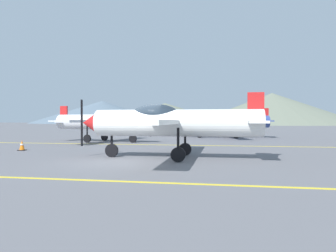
{
  "coord_description": "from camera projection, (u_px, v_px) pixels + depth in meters",
  "views": [
    {
      "loc": [
        3.92,
        -12.29,
        1.69
      ],
      "look_at": [
        -0.72,
        14.0,
        1.2
      ],
      "focal_mm": 32.92,
      "sensor_mm": 36.0,
      "label": 1
    }
  ],
  "objects": [
    {
      "name": "car_sedan",
      "position": [
        239.0,
        126.0,
        46.67
      ],
      "size": [
        4.12,
        4.47,
        1.62
      ],
      "color": "red",
      "rests_on": "ground_plane"
    },
    {
      "name": "apron_line_far",
      "position": [
        164.0,
        145.0,
        21.12
      ],
      "size": [
        80.0,
        0.16,
        0.01
      ],
      "primitive_type": "cube",
      "color": "yellow",
      "rests_on": "ground_plane"
    },
    {
      "name": "hill_centerright",
      "position": [
        272.0,
        109.0,
        127.63
      ],
      "size": [
        68.14,
        68.14,
        13.02
      ],
      "primitive_type": "cone",
      "color": "slate",
      "rests_on": "ground_plane"
    },
    {
      "name": "airplane_mid",
      "position": [
        102.0,
        121.0,
        24.23
      ],
      "size": [
        8.42,
        9.62,
        2.88
      ],
      "color": "silver",
      "rests_on": "ground_plane"
    },
    {
      "name": "apron_line_near",
      "position": [
        82.0,
        180.0,
        8.71
      ],
      "size": [
        80.0,
        0.16,
        0.01
      ],
      "primitive_type": "cube",
      "color": "yellow",
      "rests_on": "ground_plane"
    },
    {
      "name": "airplane_far",
      "position": [
        227.0,
        121.0,
        29.82
      ],
      "size": [
        8.43,
        9.59,
        2.88
      ],
      "color": "#33478C",
      "rests_on": "ground_plane"
    },
    {
      "name": "airplane_near",
      "position": [
        170.0,
        122.0,
        13.67
      ],
      "size": [
        8.28,
        9.56,
        2.88
      ],
      "color": "white",
      "rests_on": "ground_plane"
    },
    {
      "name": "airplane_back",
      "position": [
        172.0,
        121.0,
        41.18
      ],
      "size": [
        8.43,
        9.59,
        2.88
      ],
      "color": "silver",
      "rests_on": "ground_plane"
    },
    {
      "name": "hill_left",
      "position": [
        102.0,
        112.0,
        181.2
      ],
      "size": [
        81.13,
        81.13,
        13.11
      ],
      "primitive_type": "cone",
      "color": "slate",
      "rests_on": "ground_plane"
    },
    {
      "name": "ground_plane",
      "position": [
        127.0,
        161.0,
        12.82
      ],
      "size": [
        400.0,
        400.0,
        0.0
      ],
      "primitive_type": "plane",
      "color": "slate"
    },
    {
      "name": "hill_centerleft",
      "position": [
        165.0,
        113.0,
        154.02
      ],
      "size": [
        66.24,
        66.24,
        10.3
      ],
      "primitive_type": "cone",
      "color": "slate",
      "rests_on": "ground_plane"
    },
    {
      "name": "traffic_cone_front",
      "position": [
        22.0,
        145.0,
        17.25
      ],
      "size": [
        0.36,
        0.36,
        0.59
      ],
      "color": "black",
      "rests_on": "ground_plane"
    }
  ]
}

